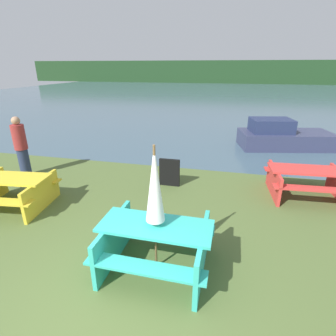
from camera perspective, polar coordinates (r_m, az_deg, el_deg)
The scene contains 10 objects.
ground_plane at distance 3.96m, azimuth -15.36°, elevation -29.83°, with size 60.00×60.00×0.00m, color #516633.
water at distance 32.84m, azimuth 11.15°, elevation 15.64°, with size 60.00×50.00×0.00m.
far_treeline at distance 52.70m, azimuth 12.48°, elevation 19.74°, with size 80.00×1.60×4.00m.
picnic_table_teal at distance 4.24m, azimuth -2.65°, elevation -15.80°, with size 1.74×1.39×0.80m.
picnic_table_yellow at distance 6.91m, azimuth -30.90°, elevation -3.94°, with size 1.83×1.57×0.74m.
picnic_table_red at distance 7.25m, azimuth 28.03°, elevation -2.23°, with size 1.90×1.50×0.73m.
umbrella_white at distance 3.74m, azimuth -2.90°, elevation -3.74°, with size 0.29×0.29×2.05m.
boat at distance 11.37m, azimuth 23.61°, elevation 6.25°, with size 3.73×2.23×1.13m.
person at distance 8.58m, azimuth -29.33°, elevation 3.98°, with size 0.35×0.35×1.75m.
signboard at distance 7.02m, azimuth 0.32°, elevation -0.98°, with size 0.55×0.08×0.75m.
Camera 1 is at (1.43, -2.10, 3.04)m, focal length 28.00 mm.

